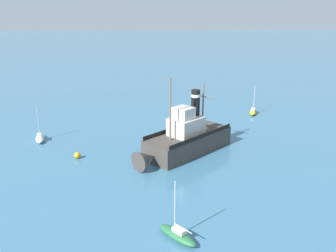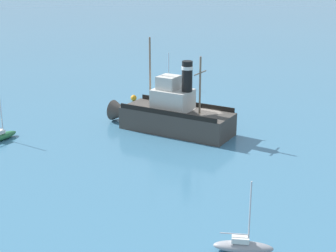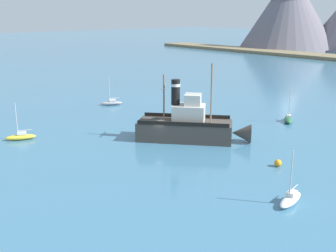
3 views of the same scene
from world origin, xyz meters
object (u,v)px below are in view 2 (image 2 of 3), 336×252
at_px(mooring_buoy, 134,98).
at_px(old_tugboat, 172,114).
at_px(sailboat_grey, 243,246).
at_px(sailboat_white, 167,84).
at_px(sailboat_green, 1,136).

bearing_deg(mooring_buoy, old_tugboat, -177.73).
height_order(sailboat_grey, sailboat_white, same).
xyz_separation_m(sailboat_grey, sailboat_white, (43.53, -10.14, 0.00)).
height_order(sailboat_green, mooring_buoy, sailboat_green).
xyz_separation_m(sailboat_grey, mooring_buoy, (37.47, -3.42, -0.03)).
bearing_deg(sailboat_white, sailboat_green, 124.45).
xyz_separation_m(sailboat_green, mooring_buoy, (10.22, -17.00, -0.03)).
bearing_deg(sailboat_green, mooring_buoy, -59.00).
relative_size(old_tugboat, mooring_buoy, 16.75).
bearing_deg(old_tugboat, sailboat_grey, 170.77).
relative_size(sailboat_green, mooring_buoy, 6.24).
distance_m(sailboat_grey, sailboat_green, 30.45).
distance_m(old_tugboat, mooring_buoy, 13.30).
height_order(sailboat_white, mooring_buoy, sailboat_white).
relative_size(sailboat_grey, sailboat_white, 1.00).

